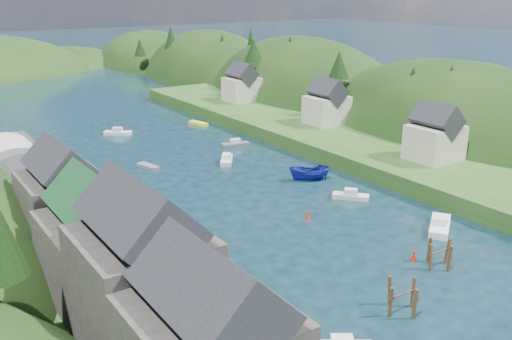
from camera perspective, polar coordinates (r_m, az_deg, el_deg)
ground at (r=92.12m, az=-7.68°, el=1.12°), size 600.00×600.00×0.00m
hillside_right at (r=137.95m, az=4.59°, el=3.68°), size 36.00×245.56×48.00m
far_hills at (r=210.53m, az=-22.67°, el=6.37°), size 103.00×68.00×44.00m
hill_trees at (r=102.67m, az=-11.61°, el=9.02°), size 91.19×145.22×12.43m
quay_left at (r=57.38m, az=-15.79°, el=-9.05°), size 12.00×110.00×2.00m
terrace_left_grass at (r=55.89m, az=-22.70°, el=-10.29°), size 12.00×110.00×2.50m
quayside_buildings at (r=42.53m, az=-13.05°, el=-9.53°), size 8.00×35.84×12.90m
boat_sheds at (r=72.63m, az=-22.42°, el=-0.36°), size 7.00×21.00×7.50m
terrace_right at (r=97.45m, az=8.28°, el=2.76°), size 16.00×120.00×2.40m
right_bank_cottages at (r=104.41m, az=6.55°, el=6.46°), size 9.00×59.24×8.41m
piling_cluster_near at (r=50.86m, az=14.38°, el=-12.46°), size 3.29×3.06×3.37m
piling_cluster_far at (r=59.38m, az=17.82°, el=-8.23°), size 2.94×2.77×3.26m
channel_buoy_near at (r=60.07m, az=15.48°, el=-8.31°), size 0.70×0.70×1.10m
channel_buoy_far at (r=67.95m, az=5.18°, el=-4.55°), size 0.70×0.70×1.10m
moored_boats at (r=65.60m, az=4.09°, el=-5.20°), size 34.55×91.26×2.29m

